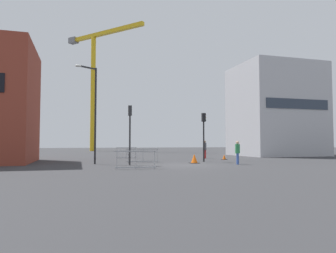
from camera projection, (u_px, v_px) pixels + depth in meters
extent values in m
plane|color=#333335|center=(188.00, 165.00, 21.66)|extent=(160.00, 160.00, 0.00)
cube|color=#B7B7BC|center=(275.00, 111.00, 38.45)|extent=(9.51, 8.09, 10.97)
cube|color=#2D3847|center=(298.00, 104.00, 34.55)|extent=(7.98, 0.08, 1.10)
cylinder|color=gold|center=(93.00, 94.00, 59.72)|extent=(0.90, 0.90, 21.72)
cube|color=gold|center=(105.00, 33.00, 58.70)|extent=(12.25, 13.37, 0.70)
cube|color=slate|center=(74.00, 41.00, 63.23)|extent=(2.10, 2.14, 1.10)
cylinder|color=#232326|center=(95.00, 116.00, 22.88)|extent=(0.14, 0.14, 7.04)
cube|color=#232326|center=(87.00, 67.00, 22.51)|extent=(1.31, 0.88, 0.10)
ellipsoid|color=silver|center=(78.00, 66.00, 21.95)|extent=(0.44, 0.24, 0.16)
cylinder|color=#2D2D30|center=(130.00, 140.00, 21.83)|extent=(0.12, 0.12, 3.44)
cube|color=#2D2D30|center=(130.00, 111.00, 21.94)|extent=(0.26, 0.30, 0.70)
sphere|color=#390605|center=(130.00, 108.00, 22.12)|extent=(0.11, 0.11, 0.11)
sphere|color=#F2A514|center=(130.00, 111.00, 22.11)|extent=(0.11, 0.11, 0.11)
sphere|color=#07330F|center=(130.00, 114.00, 22.10)|extent=(0.11, 0.11, 0.11)
cylinder|color=black|center=(204.00, 142.00, 25.56)|extent=(0.12, 0.12, 3.27)
cube|color=black|center=(204.00, 117.00, 25.66)|extent=(0.29, 0.25, 0.70)
sphere|color=#390605|center=(206.00, 115.00, 25.73)|extent=(0.11, 0.11, 0.11)
sphere|color=#F2A514|center=(206.00, 117.00, 25.71)|extent=(0.11, 0.11, 0.11)
sphere|color=#07330F|center=(206.00, 120.00, 25.70)|extent=(0.11, 0.11, 0.11)
cylinder|color=#33519E|center=(237.00, 159.00, 22.50)|extent=(0.14, 0.14, 0.79)
cylinder|color=#33519E|center=(238.00, 159.00, 22.30)|extent=(0.14, 0.14, 0.79)
cylinder|color=#2D844C|center=(238.00, 149.00, 22.44)|extent=(0.34, 0.34, 0.66)
sphere|color=tan|center=(237.00, 143.00, 22.46)|extent=(0.21, 0.21, 0.21)
cylinder|color=red|center=(205.00, 154.00, 31.00)|extent=(0.14, 0.14, 0.84)
cylinder|color=red|center=(204.00, 154.00, 30.86)|extent=(0.14, 0.14, 0.84)
cylinder|color=#4C4C51|center=(205.00, 146.00, 30.97)|extent=(0.34, 0.34, 0.70)
sphere|color=#8C6647|center=(205.00, 142.00, 31.00)|extent=(0.23, 0.23, 0.23)
cube|color=#9EA0A5|center=(136.00, 151.00, 18.55)|extent=(2.44, 0.36, 0.06)
cube|color=#9EA0A5|center=(136.00, 167.00, 18.50)|extent=(2.44, 0.36, 0.06)
cylinder|color=#9EA0A5|center=(117.00, 160.00, 18.35)|extent=(0.04, 0.04, 1.05)
cylinder|color=#9EA0A5|center=(136.00, 160.00, 18.52)|extent=(0.04, 0.04, 1.05)
cylinder|color=#9EA0A5|center=(154.00, 160.00, 18.69)|extent=(0.04, 0.04, 1.05)
cube|color=#9EA0A5|center=(126.00, 148.00, 31.42)|extent=(2.12, 0.36, 0.06)
cube|color=#9EA0A5|center=(126.00, 157.00, 31.37)|extent=(2.12, 0.36, 0.06)
cylinder|color=#9EA0A5|center=(117.00, 153.00, 31.00)|extent=(0.04, 0.04, 1.05)
cylinder|color=#9EA0A5|center=(126.00, 153.00, 31.39)|extent=(0.04, 0.04, 1.05)
cylinder|color=#9EA0A5|center=(136.00, 153.00, 31.78)|extent=(0.04, 0.04, 1.05)
cube|color=gray|center=(143.00, 149.00, 24.52)|extent=(2.56, 0.16, 0.06)
cube|color=gray|center=(143.00, 161.00, 24.47)|extent=(2.56, 0.16, 0.06)
cylinder|color=gray|center=(128.00, 156.00, 24.13)|extent=(0.04, 0.04, 1.05)
cylinder|color=gray|center=(143.00, 156.00, 24.49)|extent=(0.04, 0.04, 1.05)
cylinder|color=gray|center=(157.00, 156.00, 24.85)|extent=(0.04, 0.04, 1.05)
cube|color=black|center=(224.00, 159.00, 28.88)|extent=(0.46, 0.46, 0.03)
cone|color=#E55B0F|center=(224.00, 157.00, 28.89)|extent=(0.35, 0.35, 0.46)
cube|color=black|center=(194.00, 163.00, 23.71)|extent=(0.69, 0.69, 0.03)
cone|color=#E55B0F|center=(194.00, 159.00, 23.73)|extent=(0.53, 0.53, 0.69)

